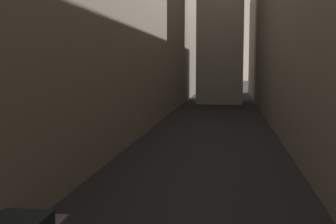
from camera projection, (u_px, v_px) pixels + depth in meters
ground_plane at (212, 128)px, 40.89m from camera, size 264.00×264.00×0.00m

